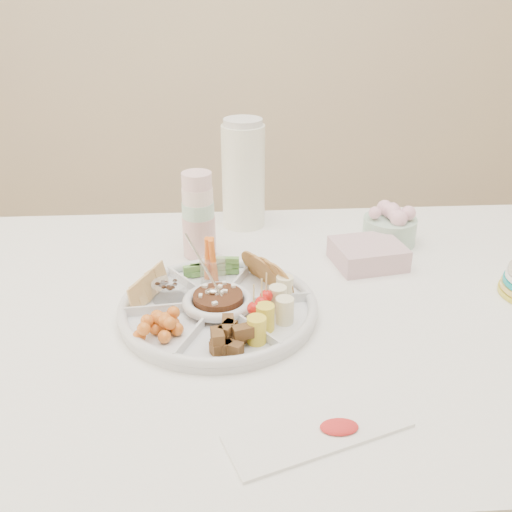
{
  "coord_description": "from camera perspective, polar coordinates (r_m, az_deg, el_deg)",
  "views": [
    {
      "loc": [
        -0.12,
        -0.98,
        1.36
      ],
      "look_at": [
        -0.05,
        0.07,
        0.83
      ],
      "focal_mm": 40.0,
      "sensor_mm": 36.0,
      "label": 1
    }
  ],
  "objects": [
    {
      "name": "dining_table",
      "position": [
        1.39,
        2.27,
        -18.31
      ],
      "size": [
        1.52,
        1.02,
        0.76
      ],
      "primitive_type": "cube",
      "color": "white",
      "rests_on": "floor"
    },
    {
      "name": "party_tray",
      "position": [
        1.11,
        -3.79,
        -4.88
      ],
      "size": [
        0.42,
        0.42,
        0.04
      ],
      "primitive_type": "cylinder",
      "rotation": [
        0.0,
        0.0,
        0.1
      ],
      "color": "silver",
      "rests_on": "dining_table"
    },
    {
      "name": "bean_dip",
      "position": [
        1.11,
        -3.81,
        -4.55
      ],
      "size": [
        0.11,
        0.11,
        0.04
      ],
      "primitive_type": "cylinder",
      "rotation": [
        0.0,
        0.0,
        0.1
      ],
      "color": "#58261B",
      "rests_on": "party_tray"
    },
    {
      "name": "tortillas",
      "position": [
        1.17,
        1.33,
        -1.9
      ],
      "size": [
        0.11,
        0.11,
        0.06
      ],
      "primitive_type": null,
      "rotation": [
        0.0,
        0.0,
        0.1
      ],
      "color": "#A38347",
      "rests_on": "party_tray"
    },
    {
      "name": "carrot_cucumber",
      "position": [
        1.21,
        -4.5,
        -0.03
      ],
      "size": [
        0.12,
        0.12,
        0.1
      ],
      "primitive_type": null,
      "rotation": [
        0.0,
        0.0,
        0.1
      ],
      "color": "orange",
      "rests_on": "party_tray"
    },
    {
      "name": "pita_raisins",
      "position": [
        1.16,
        -9.73,
        -2.74
      ],
      "size": [
        0.11,
        0.11,
        0.05
      ],
      "primitive_type": null,
      "rotation": [
        0.0,
        0.0,
        0.1
      ],
      "color": "#D4AF55",
      "rests_on": "party_tray"
    },
    {
      "name": "cherries",
      "position": [
        1.05,
        -9.61,
        -6.53
      ],
      "size": [
        0.12,
        0.12,
        0.04
      ],
      "primitive_type": null,
      "rotation": [
        0.0,
        0.0,
        0.1
      ],
      "color": "orange",
      "rests_on": "party_tray"
    },
    {
      "name": "granola_chunks",
      "position": [
        1.0,
        -3.03,
        -8.04
      ],
      "size": [
        0.1,
        0.1,
        0.04
      ],
      "primitive_type": null,
      "rotation": [
        0.0,
        0.0,
        0.1
      ],
      "color": "#4A3722",
      "rests_on": "party_tray"
    },
    {
      "name": "banana_tomato",
      "position": [
        1.05,
        2.64,
        -4.48
      ],
      "size": [
        0.12,
        0.12,
        0.09
      ],
      "primitive_type": null,
      "rotation": [
        0.0,
        0.0,
        0.1
      ],
      "color": "#FFEF69",
      "rests_on": "party_tray"
    },
    {
      "name": "cup_stack",
      "position": [
        1.32,
        -5.8,
        4.26
      ],
      "size": [
        0.09,
        0.09,
        0.21
      ],
      "primitive_type": "cylinder",
      "rotation": [
        0.0,
        0.0,
        -0.25
      ],
      "color": "#AFCEA6",
      "rests_on": "dining_table"
    },
    {
      "name": "thermos",
      "position": [
        1.47,
        -1.27,
        8.33
      ],
      "size": [
        0.14,
        0.14,
        0.29
      ],
      "primitive_type": "cylinder",
      "rotation": [
        0.0,
        0.0,
        0.29
      ],
      "color": "white",
      "rests_on": "dining_table"
    },
    {
      "name": "flower_bowl",
      "position": [
        1.43,
        13.24,
        3.09
      ],
      "size": [
        0.14,
        0.14,
        0.1
      ],
      "primitive_type": "cylinder",
      "rotation": [
        0.0,
        0.0,
        -0.11
      ],
      "color": "#B0D7BE",
      "rests_on": "dining_table"
    },
    {
      "name": "napkin_stack",
      "position": [
        1.33,
        11.13,
        0.21
      ],
      "size": [
        0.17,
        0.16,
        0.05
      ],
      "primitive_type": "cube",
      "rotation": [
        0.0,
        0.0,
        0.18
      ],
      "color": "#CFA6B0",
      "rests_on": "dining_table"
    },
    {
      "name": "placemat",
      "position": [
        0.87,
        6.27,
        -17.0
      ],
      "size": [
        0.29,
        0.18,
        0.01
      ],
      "primitive_type": "cube",
      "rotation": [
        0.0,
        0.0,
        0.34
      ],
      "color": "silver",
      "rests_on": "dining_table"
    }
  ]
}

